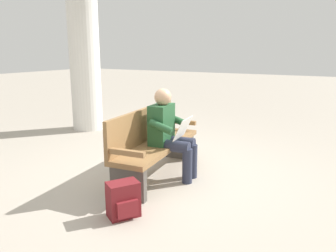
# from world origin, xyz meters

# --- Properties ---
(ground_plane) EXTENTS (40.00, 40.00, 0.00)m
(ground_plane) POSITION_xyz_m (0.00, 0.00, 0.00)
(ground_plane) COLOR #A89E8E
(bench_near) EXTENTS (1.84, 0.68, 0.90)m
(bench_near) POSITION_xyz_m (0.01, -0.07, 0.46)
(bench_near) COLOR olive
(bench_near) RESTS_ON ground
(person_seated) EXTENTS (0.60, 0.60, 1.18)m
(person_seated) POSITION_xyz_m (-0.03, 0.16, 0.63)
(person_seated) COLOR #23512D
(person_seated) RESTS_ON ground
(backpack) EXTENTS (0.37, 0.35, 0.37)m
(backpack) POSITION_xyz_m (1.14, 0.29, 0.18)
(backpack) COLOR maroon
(backpack) RESTS_ON ground
(support_pillar) EXTENTS (0.62, 0.62, 3.80)m
(support_pillar) POSITION_xyz_m (-1.60, -2.73, 1.90)
(support_pillar) COLOR silver
(support_pillar) RESTS_ON ground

